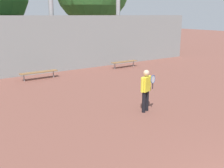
{
  "coord_description": "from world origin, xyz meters",
  "views": [
    {
      "loc": [
        -4.89,
        -1.19,
        3.56
      ],
      "look_at": [
        0.7,
        7.03,
        0.92
      ],
      "focal_mm": 42.0,
      "sensor_mm": 36.0,
      "label": 1
    }
  ],
  "objects": [
    {
      "name": "tennis_player",
      "position": [
        1.41,
        5.82,
        0.92
      ],
      "size": [
        0.58,
        0.49,
        1.61
      ],
      "rotation": [
        0.0,
        0.0,
        0.33
      ],
      "color": "black",
      "rests_on": "ground_plane"
    },
    {
      "name": "bench_courtside_near",
      "position": [
        5.86,
        13.09,
        0.4
      ],
      "size": [
        1.99,
        0.4,
        0.43
      ],
      "color": "brown",
      "rests_on": "ground_plane"
    },
    {
      "name": "bench_adjacent_court",
      "position": [
        -0.18,
        13.09,
        0.4
      ],
      "size": [
        2.13,
        0.4,
        0.43
      ],
      "color": "brown",
      "rests_on": "ground_plane"
    },
    {
      "name": "back_fence",
      "position": [
        0.0,
        14.43,
        1.76
      ],
      "size": [
        25.87,
        0.06,
        3.52
      ],
      "color": "gray",
      "rests_on": "ground_plane"
    }
  ]
}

